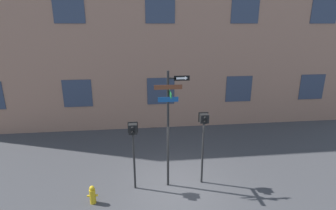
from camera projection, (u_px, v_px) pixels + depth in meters
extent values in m
plane|color=#38383A|center=(176.00, 188.00, 10.19)|extent=(60.00, 60.00, 0.00)
cube|color=#936B56|center=(160.00, 8.00, 14.45)|extent=(24.00, 0.60, 13.89)
cube|color=#2D384C|center=(77.00, 93.00, 14.99)|extent=(1.62, 0.03, 1.59)
cube|color=#2D384C|center=(161.00, 91.00, 15.52)|extent=(1.62, 0.03, 1.59)
cube|color=#2D384C|center=(239.00, 89.00, 16.04)|extent=(1.62, 0.03, 1.59)
cube|color=#2D384C|center=(312.00, 87.00, 16.56)|extent=(1.62, 0.03, 1.59)
cube|color=#2D384C|center=(68.00, 7.00, 13.63)|extent=(1.62, 0.03, 1.59)
cube|color=#2D384C|center=(160.00, 8.00, 14.15)|extent=(1.62, 0.03, 1.59)
cube|color=#2D384C|center=(245.00, 9.00, 14.67)|extent=(1.62, 0.03, 1.59)
cube|color=#2D384C|center=(325.00, 9.00, 15.19)|extent=(1.62, 0.03, 1.59)
cylinder|color=black|center=(168.00, 132.00, 9.73)|extent=(0.09, 0.09, 4.57)
cube|color=black|center=(175.00, 78.00, 9.16)|extent=(0.49, 0.05, 0.05)
cube|color=brown|center=(168.00, 87.00, 9.17)|extent=(1.00, 0.02, 0.16)
cube|color=#196B2D|center=(170.00, 93.00, 9.30)|extent=(0.02, 1.00, 0.17)
cube|color=#14478C|center=(168.00, 100.00, 9.30)|extent=(0.73, 0.02, 0.18)
cube|color=black|center=(182.00, 78.00, 9.17)|extent=(0.56, 0.02, 0.18)
cube|color=white|center=(181.00, 78.00, 9.16)|extent=(0.32, 0.01, 0.07)
cone|color=white|center=(186.00, 78.00, 9.18)|extent=(0.10, 0.14, 0.14)
cylinder|color=black|center=(134.00, 162.00, 9.88)|extent=(0.08, 0.08, 2.30)
cube|color=black|center=(133.00, 129.00, 9.48)|extent=(0.31, 0.26, 0.37)
cube|color=black|center=(133.00, 127.00, 9.62)|extent=(0.37, 0.02, 0.43)
cylinder|color=black|center=(133.00, 129.00, 9.28)|extent=(0.13, 0.12, 0.13)
cylinder|color=black|center=(133.00, 133.00, 9.33)|extent=(0.13, 0.12, 0.13)
cylinder|color=silver|center=(133.00, 128.00, 9.33)|extent=(0.10, 0.01, 0.10)
cylinder|color=black|center=(203.00, 153.00, 10.21)|extent=(0.08, 0.08, 2.58)
cube|color=black|center=(204.00, 118.00, 9.78)|extent=(0.32, 0.26, 0.33)
cube|color=black|center=(203.00, 117.00, 9.91)|extent=(0.38, 0.02, 0.39)
cylinder|color=black|center=(205.00, 118.00, 9.58)|extent=(0.12, 0.12, 0.12)
cylinder|color=black|center=(205.00, 122.00, 9.62)|extent=(0.12, 0.12, 0.12)
cylinder|color=#EA4C14|center=(205.00, 118.00, 9.63)|extent=(0.09, 0.01, 0.09)
cylinder|color=gold|center=(93.00, 196.00, 9.27)|extent=(0.21, 0.21, 0.55)
sphere|color=gold|center=(92.00, 188.00, 9.18)|extent=(0.18, 0.18, 0.18)
cylinder|color=gold|center=(88.00, 196.00, 9.25)|extent=(0.08, 0.07, 0.07)
cylinder|color=gold|center=(97.00, 195.00, 9.28)|extent=(0.08, 0.07, 0.07)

